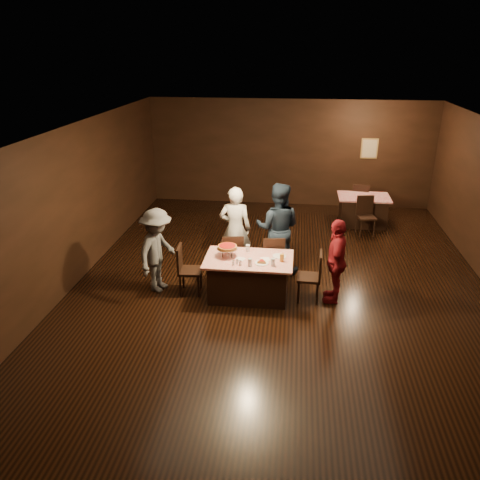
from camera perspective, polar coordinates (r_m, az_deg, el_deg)
name	(u,v)px	position (r m, az deg, el deg)	size (l,w,h in m)	color
room	(284,177)	(8.61, 5.43, 7.64)	(10.00, 10.04, 3.02)	black
main_table	(249,277)	(8.67, 1.06, -4.57)	(1.60, 1.00, 0.77)	#A6170B
back_table	(363,210)	(12.56, 14.71, 3.50)	(1.30, 0.90, 0.77)	#A60B1C
chair_far_left	(233,255)	(9.35, -0.89, -1.85)	(0.42, 0.42, 0.95)	black
chair_far_right	(273,257)	(9.28, 4.01, -2.10)	(0.42, 0.42, 0.95)	black
chair_end_left	(190,270)	(8.80, -6.09, -3.63)	(0.42, 0.42, 0.95)	black
chair_end_right	(309,276)	(8.60, 8.39, -4.40)	(0.42, 0.42, 0.95)	black
chair_back_near	(366,216)	(11.88, 15.14, 2.81)	(0.42, 0.42, 0.95)	black
chair_back_far	(360,200)	(13.10, 14.45, 4.73)	(0.42, 0.42, 0.95)	black
diner_white_jacket	(235,229)	(9.54, -0.59, 1.38)	(0.65, 0.43, 1.78)	silver
diner_navy_hoodie	(278,228)	(9.46, 4.61, 1.45)	(0.92, 0.71, 1.88)	black
diner_grey_knit	(157,250)	(8.86, -10.03, -1.26)	(1.05, 0.60, 1.63)	#515255
diner_red_shirt	(336,261)	(8.54, 11.64, -2.50)	(0.93, 0.39, 1.58)	maroon
pizza_stand	(227,247)	(8.52, -1.55, -0.88)	(0.38, 0.38, 0.22)	black
plate_with_slice	(262,262)	(8.31, 2.67, -2.72)	(0.25, 0.25, 0.06)	white
plate_empty	(279,256)	(8.60, 4.83, -1.98)	(0.25, 0.25, 0.01)	white
glass_front_left	(250,262)	(8.20, 1.21, -2.72)	(0.08, 0.08, 0.14)	silver
glass_front_right	(273,262)	(8.22, 4.03, -2.71)	(0.08, 0.08, 0.14)	silver
glass_amber	(282,258)	(8.40, 5.13, -2.18)	(0.08, 0.08, 0.14)	#BF7F26
glass_back	(248,248)	(8.75, 0.96, -1.01)	(0.08, 0.08, 0.14)	silver
condiments	(237,262)	(8.25, -0.37, -2.72)	(0.17, 0.10, 0.09)	silver
napkin_center	(265,259)	(8.48, 3.10, -2.35)	(0.16, 0.16, 0.01)	white
napkin_left	(240,259)	(8.47, 0.04, -2.34)	(0.16, 0.16, 0.01)	white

